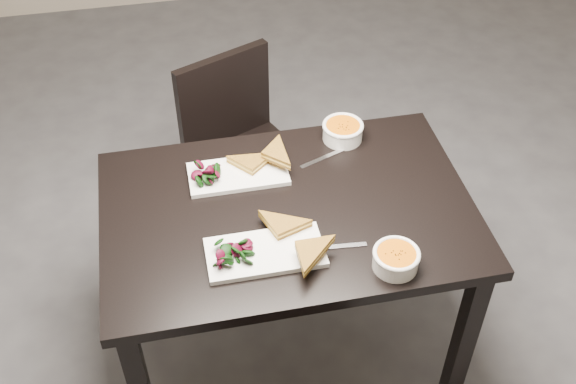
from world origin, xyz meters
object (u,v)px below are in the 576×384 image
(plate_near, at_px, (265,253))
(plate_far, at_px, (238,174))
(chair_far, at_px, (240,144))
(table, at_px, (288,229))
(soup_bowl_near, at_px, (396,258))
(soup_bowl_far, at_px, (343,130))

(plate_near, distance_m, plate_far, 0.37)
(chair_far, bearing_deg, plate_far, -121.90)
(table, distance_m, plate_near, 0.24)
(table, distance_m, soup_bowl_near, 0.42)
(plate_near, bearing_deg, plate_far, 94.12)
(soup_bowl_far, bearing_deg, plate_near, -126.92)
(table, distance_m, soup_bowl_far, 0.43)
(soup_bowl_near, xyz_separation_m, soup_bowl_far, (0.00, 0.62, 0.00))
(chair_far, xyz_separation_m, soup_bowl_near, (0.32, -0.99, 0.30))
(table, bearing_deg, plate_far, 125.87)
(soup_bowl_near, distance_m, plate_far, 0.63)
(plate_far, distance_m, soup_bowl_far, 0.42)
(soup_bowl_near, height_order, soup_bowl_far, soup_bowl_far)
(soup_bowl_near, bearing_deg, soup_bowl_far, 89.75)
(plate_near, bearing_deg, chair_far, 87.02)
(plate_near, relative_size, soup_bowl_near, 2.52)
(plate_far, xyz_separation_m, soup_bowl_far, (0.40, 0.12, 0.03))
(plate_near, distance_m, soup_bowl_far, 0.62)
(chair_far, relative_size, soup_bowl_far, 5.76)
(soup_bowl_far, bearing_deg, chair_far, 131.38)
(soup_bowl_near, relative_size, plate_far, 0.42)
(plate_near, height_order, soup_bowl_far, soup_bowl_far)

